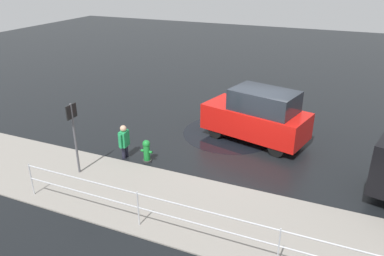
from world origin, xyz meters
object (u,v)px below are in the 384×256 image
moving_hatchback (257,116)px  sign_post (74,129)px  pedestrian (124,140)px  fire_hydrant (147,151)px

moving_hatchback → sign_post: 6.63m
moving_hatchback → pedestrian: bearing=39.4°
pedestrian → fire_hydrant: bearing=-176.8°
pedestrian → sign_post: size_ratio=0.51×
moving_hatchback → fire_hydrant: size_ratio=5.23×
pedestrian → sign_post: sign_post is taller
pedestrian → sign_post: (0.77, 1.52, 0.90)m
pedestrian → moving_hatchback: bearing=-140.6°
moving_hatchback → pedestrian: 5.02m
fire_hydrant → pedestrian: (0.85, 0.05, 0.28)m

